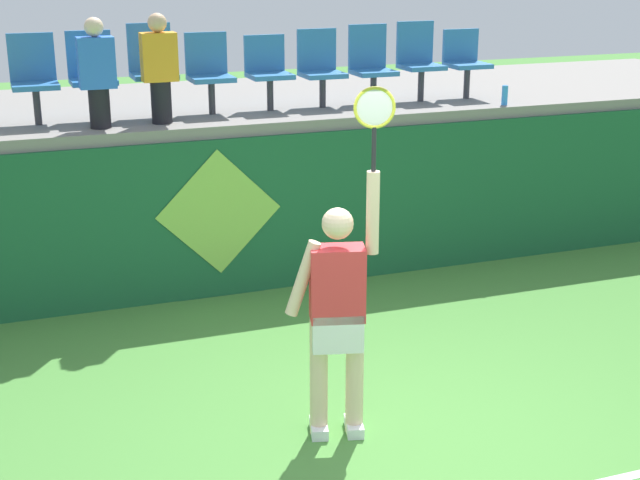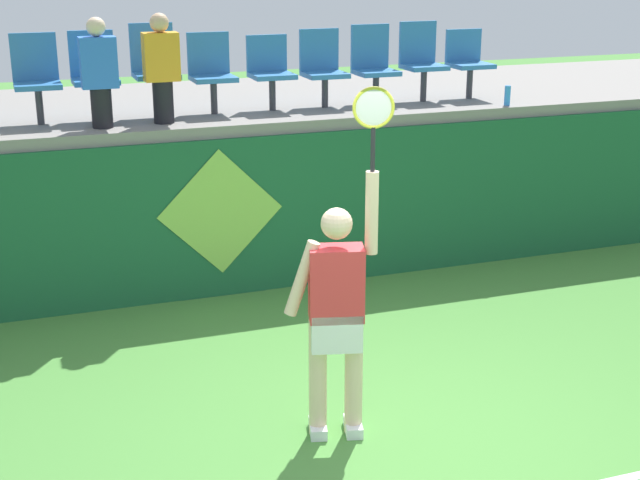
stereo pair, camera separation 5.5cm
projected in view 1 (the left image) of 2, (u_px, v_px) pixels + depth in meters
The scene contains 17 objects.
ground_plane at pixel (402, 447), 6.55m from camera, with size 40.00×40.00×0.00m, color #478438.
court_back_wall at pixel (261, 213), 9.37m from camera, with size 13.95×0.20×1.61m, color #195633.
spectator_platform at pixel (221, 104), 10.48m from camera, with size 13.95×3.20×0.12m, color gray.
tennis_player at pixel (338, 309), 6.46m from camera, with size 0.74×0.35×2.53m.
water_bottle at pixel (505, 95), 10.06m from camera, with size 0.07×0.07×0.21m, color #338CE5.
stadium_chair_1 at pixel (34, 75), 8.92m from camera, with size 0.44×0.42×0.87m.
stadium_chair_2 at pixel (92, 72), 9.09m from camera, with size 0.44×0.42×0.87m.
stadium_chair_3 at pixel (152, 65), 9.28m from camera, with size 0.44×0.42×0.93m.
stadium_chair_4 at pixel (209, 70), 9.49m from camera, with size 0.44×0.42×0.82m.
stadium_chair_5 at pixel (268, 69), 9.70m from camera, with size 0.44×0.42×0.77m.
stadium_chair_6 at pixel (320, 66), 9.89m from camera, with size 0.44×0.42×0.82m.
stadium_chair_7 at pixel (371, 62), 10.09m from camera, with size 0.44×0.42×0.85m.
stadium_chair_8 at pixel (419, 58), 10.27m from camera, with size 0.44×0.42×0.87m.
stadium_chair_9 at pixel (465, 60), 10.46m from camera, with size 0.44×0.42×0.76m.
spectator_1 at pixel (159, 67), 8.91m from camera, with size 0.34×0.20×1.06m.
spectator_2 at pixel (97, 72), 8.67m from camera, with size 0.34×0.20×1.04m.
wall_signage_mount at pixel (222, 296), 9.36m from camera, with size 1.27×0.01×1.52m.
Camera 1 is at (-2.54, -5.23, 3.42)m, focal length 51.65 mm.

